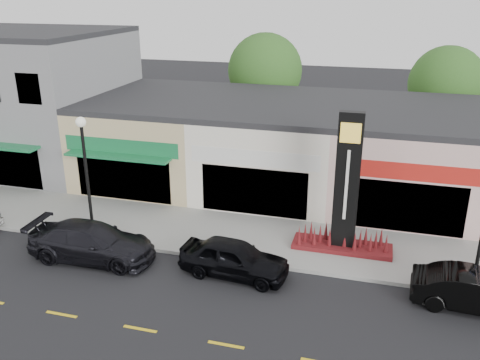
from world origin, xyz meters
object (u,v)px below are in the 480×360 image
(lamp_west_near, at_px, (86,165))
(car_black_conv, at_px, (475,291))
(pylon_sign, at_px, (345,203))
(car_black_sedan, at_px, (234,258))
(car_dark_sedan, at_px, (92,242))

(lamp_west_near, relative_size, car_black_conv, 1.28)
(pylon_sign, xyz_separation_m, car_black_sedan, (-3.94, -3.05, -1.54))
(car_black_conv, bearing_deg, car_dark_sedan, 94.99)
(car_dark_sedan, height_order, car_black_conv, car_dark_sedan)
(car_black_conv, bearing_deg, car_black_sedan, 93.87)
(pylon_sign, height_order, car_black_sedan, pylon_sign)
(lamp_west_near, relative_size, car_black_sedan, 1.26)
(car_dark_sedan, bearing_deg, car_black_conv, -89.95)
(lamp_west_near, bearing_deg, pylon_sign, 8.77)
(car_black_sedan, relative_size, car_black_conv, 1.01)
(pylon_sign, relative_size, car_dark_sedan, 1.13)
(lamp_west_near, distance_m, car_dark_sedan, 3.35)
(pylon_sign, bearing_deg, car_dark_sedan, -161.17)
(car_black_sedan, bearing_deg, lamp_west_near, 84.13)
(car_dark_sedan, distance_m, car_black_conv, 14.82)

